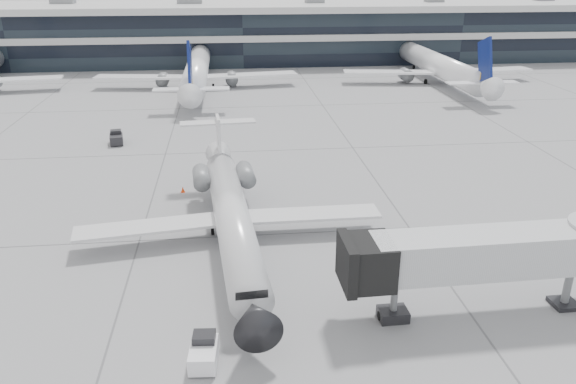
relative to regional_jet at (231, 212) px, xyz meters
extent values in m
plane|color=gray|center=(3.33, 0.45, -2.15)|extent=(220.00, 220.00, 0.00)
cube|color=black|center=(3.33, 82.45, 2.85)|extent=(170.00, 22.00, 10.00)
cylinder|color=silver|center=(0.06, -0.79, -0.07)|extent=(4.12, 21.85, 2.44)
cone|color=black|center=(1.00, -12.88, -0.07)|extent=(2.63, 2.72, 2.44)
cone|color=silver|center=(-0.89, 11.49, 0.21)|extent=(2.54, 3.07, 2.32)
cube|color=silver|center=(-5.88, -0.34, -0.70)|extent=(10.20, 3.79, 0.20)
cube|color=silver|center=(5.86, 0.57, -0.70)|extent=(9.98, 2.43, 0.20)
cylinder|color=slate|center=(-2.32, 6.47, 0.30)|extent=(1.59, 3.17, 1.36)
cylinder|color=slate|center=(1.29, 6.75, 0.30)|extent=(1.59, 3.17, 1.36)
cube|color=silver|center=(-0.85, 10.95, 2.11)|extent=(0.44, 2.37, 4.07)
cube|color=silver|center=(-0.88, 11.31, 3.56)|extent=(6.61, 1.95, 0.14)
cylinder|color=black|center=(0.73, -9.36, -1.90)|extent=(0.20, 0.52, 0.51)
cylinder|color=black|center=(-1.43, 0.91, -1.86)|extent=(0.26, 0.59, 0.58)
cylinder|color=black|center=(1.27, 1.12, -1.86)|extent=(0.26, 0.59, 0.58)
cube|color=silver|center=(13.71, -10.76, 1.71)|extent=(12.61, 2.81, 2.33)
cube|color=black|center=(7.25, -10.91, 1.62)|extent=(2.40, 2.92, 2.51)
cylinder|color=slate|center=(8.78, -10.87, -0.89)|extent=(0.39, 0.39, 2.51)
cube|color=black|center=(8.78, -10.87, -1.84)|extent=(1.64, 1.29, 0.63)
cylinder|color=slate|center=(19.09, -10.63, -0.80)|extent=(0.45, 0.45, 2.69)
cube|color=white|center=(-1.62, -13.57, -1.59)|extent=(1.49, 2.33, 0.92)
cube|color=black|center=(-1.58, -13.06, -0.98)|extent=(1.19, 1.00, 0.51)
cylinder|color=black|center=(-2.12, -12.71, -1.93)|extent=(0.22, 0.46, 0.45)
cylinder|color=black|center=(-1.00, -12.80, -1.93)|extent=(0.22, 0.46, 0.45)
cylinder|color=black|center=(-2.24, -14.33, -1.93)|extent=(0.22, 0.46, 0.45)
cylinder|color=black|center=(-1.13, -14.42, -1.93)|extent=(0.22, 0.46, 0.45)
cone|color=red|center=(-4.15, 9.53, -1.89)|extent=(0.34, 0.34, 0.52)
cube|color=red|center=(-4.15, 9.53, -2.14)|extent=(0.46, 0.46, 0.03)
cube|color=black|center=(-12.33, 24.62, -1.57)|extent=(1.72, 2.49, 0.94)
cube|color=black|center=(-12.42, 25.14, -0.95)|extent=(1.29, 1.12, 0.52)
cylinder|color=black|center=(-13.04, 25.35, -1.92)|extent=(0.26, 0.48, 0.46)
cylinder|color=black|center=(-11.91, 25.54, -1.92)|extent=(0.26, 0.48, 0.46)
cylinder|color=black|center=(-12.76, 23.70, -1.92)|extent=(0.26, 0.48, 0.46)
cylinder|color=black|center=(-11.63, 23.89, -1.92)|extent=(0.26, 0.48, 0.46)
camera|label=1|loc=(0.09, -36.54, 16.33)|focal=35.00mm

